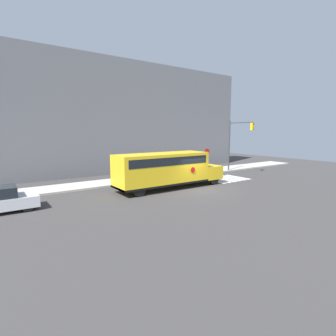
{
  "coord_description": "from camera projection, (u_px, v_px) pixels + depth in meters",
  "views": [
    {
      "loc": [
        -13.98,
        -15.83,
        4.74
      ],
      "look_at": [
        -1.34,
        2.24,
        1.63
      ],
      "focal_mm": 28.0,
      "sensor_mm": 36.0,
      "label": 1
    }
  ],
  "objects": [
    {
      "name": "school_bus",
      "position": [
        166.0,
        168.0,
        21.55
      ],
      "size": [
        9.77,
        2.57,
        2.96
      ],
      "color": "yellow",
      "rests_on": "ground"
    },
    {
      "name": "crosswalk_stripes",
      "position": [
        226.0,
        179.0,
        26.23
      ],
      "size": [
        4.0,
        3.2,
        0.01
      ],
      "color": "white",
      "rests_on": "ground"
    },
    {
      "name": "stop_sign",
      "position": [
        207.0,
        157.0,
        29.16
      ],
      "size": [
        0.74,
        0.1,
        2.82
      ],
      "color": "#38383A",
      "rests_on": "ground"
    },
    {
      "name": "building_backdrop",
      "position": [
        125.0,
        118.0,
        31.12
      ],
      "size": [
        32.0,
        4.0,
        12.56
      ],
      "color": "slate",
      "rests_on": "ground"
    },
    {
      "name": "traffic_light",
      "position": [
        236.0,
        138.0,
        29.9
      ],
      "size": [
        0.28,
        3.38,
        5.93
      ],
      "color": "#38383A",
      "rests_on": "ground"
    },
    {
      "name": "sidewalk_strip",
      "position": [
        155.0,
        177.0,
        26.71
      ],
      "size": [
        44.0,
        3.0,
        0.15
      ],
      "color": "#B2ADA3",
      "rests_on": "ground"
    },
    {
      "name": "ground_plane",
      "position": [
        197.0,
        189.0,
        21.45
      ],
      "size": [
        60.0,
        60.0,
        0.0
      ],
      "primitive_type": "plane",
      "color": "#3A3838"
    }
  ]
}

